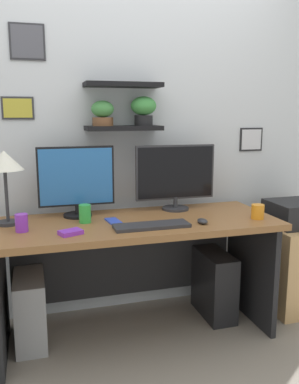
{
  "coord_description": "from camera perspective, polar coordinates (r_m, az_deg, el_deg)",
  "views": [
    {
      "loc": [
        -0.6,
        -2.34,
        1.39
      ],
      "look_at": [
        0.1,
        0.05,
        0.91
      ],
      "focal_mm": 38.09,
      "sensor_mm": 36.0,
      "label": 1
    }
  ],
  "objects": [
    {
      "name": "ground_plane",
      "position": [
        2.79,
        -1.78,
        -19.09
      ],
      "size": [
        8.0,
        8.0,
        0.0
      ],
      "primitive_type": "plane",
      "color": "gray"
    },
    {
      "name": "back_wall_assembly",
      "position": [
        2.84,
        -4.21,
        10.04
      ],
      "size": [
        4.4,
        0.24,
        2.7
      ],
      "color": "silver",
      "rests_on": "ground"
    },
    {
      "name": "desk",
      "position": [
        2.61,
        -2.17,
        -8.1
      ],
      "size": [
        1.74,
        0.68,
        0.75
      ],
      "color": "brown",
      "rests_on": "ground"
    },
    {
      "name": "monitor_left",
      "position": [
        2.6,
        -10.2,
        1.62
      ],
      "size": [
        0.48,
        0.18,
        0.44
      ],
      "color": "black",
      "rests_on": "desk"
    },
    {
      "name": "monitor_right",
      "position": [
        2.75,
        3.65,
        2.31
      ],
      "size": [
        0.55,
        0.18,
        0.44
      ],
      "color": "#2D2D33",
      "rests_on": "desk"
    },
    {
      "name": "keyboard",
      "position": [
        2.35,
        0.3,
        -4.73
      ],
      "size": [
        0.44,
        0.14,
        0.02
      ],
      "primitive_type": "cube",
      "color": "#2D2D33",
      "rests_on": "desk"
    },
    {
      "name": "computer_mouse",
      "position": [
        2.45,
        7.42,
        -4.06
      ],
      "size": [
        0.06,
        0.09,
        0.03
      ],
      "primitive_type": "ellipsoid",
      "color": "#2D2D33",
      "rests_on": "desk"
    },
    {
      "name": "desk_lamp",
      "position": [
        2.49,
        -19.65,
        3.6
      ],
      "size": [
        0.22,
        0.22,
        0.44
      ],
      "color": "#2D2D33",
      "rests_on": "desk"
    },
    {
      "name": "cell_phone",
      "position": [
        2.48,
        -5.09,
        -4.07
      ],
      "size": [
        0.09,
        0.15,
        0.01
      ],
      "primitive_type": "cube",
      "rotation": [
        0.0,
        0.0,
        0.13
      ],
      "color": "blue",
      "rests_on": "desk"
    },
    {
      "name": "coffee_mug",
      "position": [
        2.62,
        14.91,
        -2.67
      ],
      "size": [
        0.08,
        0.08,
        0.09
      ],
      "primitive_type": "cylinder",
      "color": "orange",
      "rests_on": "desk"
    },
    {
      "name": "pen_cup",
      "position": [
        2.37,
        -17.47,
        -4.14
      ],
      "size": [
        0.07,
        0.07,
        0.1
      ],
      "primitive_type": "cylinder",
      "color": "purple",
      "rests_on": "desk"
    },
    {
      "name": "scissors_tray",
      "position": [
        2.26,
        -10.98,
        -5.57
      ],
      "size": [
        0.14,
        0.12,
        0.02
      ],
      "primitive_type": "cube",
      "rotation": [
        0.0,
        0.0,
        0.38
      ],
      "color": "purple",
      "rests_on": "desk"
    },
    {
      "name": "water_cup",
      "position": [
        2.47,
        -9.02,
        -3.02
      ],
      "size": [
        0.07,
        0.07,
        0.11
      ],
      "primitive_type": "cylinder",
      "color": "green",
      "rests_on": "desk"
    },
    {
      "name": "drawer_cabinet",
      "position": [
        3.2,
        19.47,
        -9.62
      ],
      "size": [
        0.44,
        0.5,
        0.61
      ],
      "primitive_type": "cube",
      "color": "tan",
      "rests_on": "ground"
    },
    {
      "name": "printer",
      "position": [
        3.09,
        19.93,
        -2.8
      ],
      "size": [
        0.38,
        0.34,
        0.17
      ],
      "primitive_type": "cube",
      "color": "black",
      "rests_on": "drawer_cabinet"
    },
    {
      "name": "computer_tower_left",
      "position": [
        2.7,
        -16.35,
        -15.5
      ],
      "size": [
        0.18,
        0.4,
        0.43
      ],
      "primitive_type": "cube",
      "color": "#99999E",
      "rests_on": "ground"
    },
    {
      "name": "computer_tower_right",
      "position": [
        2.94,
        9.03,
        -12.6
      ],
      "size": [
        0.18,
        0.4,
        0.45
      ],
      "primitive_type": "cube",
      "color": "black",
      "rests_on": "ground"
    }
  ]
}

